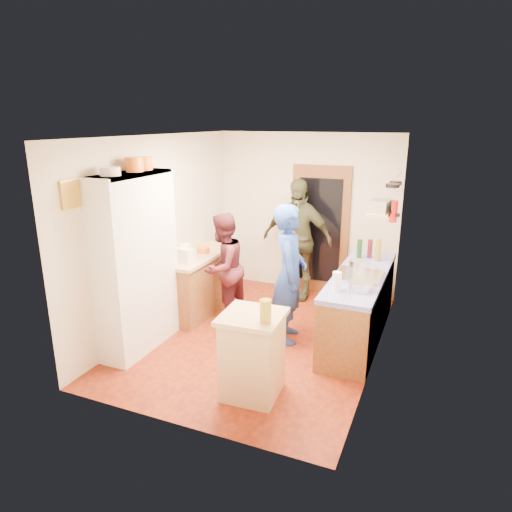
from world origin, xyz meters
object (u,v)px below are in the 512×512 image
Objects in this scene: island_base at (252,357)px; person_back at (298,240)px; person_left at (226,267)px; person_hob at (292,275)px; right_counter_base at (359,308)px; hutch_body at (137,264)px.

island_base is 0.45× the size of person_back.
person_hob is at bearing 82.96° from person_left.
island_base is (-0.77, -1.75, 0.01)m from right_counter_base.
person_hob is 0.93× the size of person_back.
hutch_body is 2.90m from right_counter_base.
person_hob is 1.54m from person_back.
person_back is (0.67, 1.20, 0.18)m from person_left.
person_left is at bearing 59.43° from person_hob.
hutch_body is 1.91m from island_base.
right_counter_base is 1.02m from person_hob.
right_counter_base is 1.91m from person_left.
hutch_body reaches higher than person_hob.
right_counter_base is 1.41× the size of person_left.
island_base reaches higher than right_counter_base.
island_base is at bearing 41.89° from person_left.
right_counter_base is 1.70m from person_back.
island_base is at bearing -113.68° from right_counter_base.
person_hob is at bearing -152.74° from right_counter_base.
person_back is at bearing 138.13° from right_counter_base.
hutch_body reaches higher than person_back.
person_hob is (1.70, 0.89, -0.20)m from hutch_body.
hutch_body is at bearing 101.78° from person_hob.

